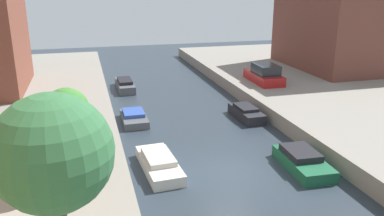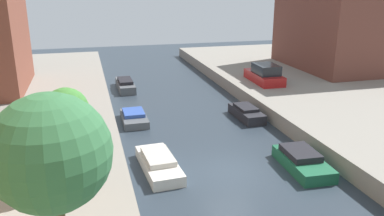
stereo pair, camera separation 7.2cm
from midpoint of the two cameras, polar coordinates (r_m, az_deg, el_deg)
ground_plane at (r=19.79m, az=5.50°, el=-9.15°), size 84.00×84.00×0.00m
low_block_right at (r=41.35m, az=21.49°, el=11.75°), size 10.00×11.33×8.98m
street_tree_1 at (r=9.40m, az=-19.59°, el=-6.38°), size 2.75×2.75×5.65m
street_tree_2 at (r=16.23m, az=-17.72°, el=-0.52°), size 1.80×1.80×4.02m
parked_car at (r=33.25m, az=10.32°, el=4.75°), size 1.99×4.45×1.53m
moored_boat_left_3 at (r=19.82m, az=-4.88°, el=-7.98°), size 1.80×4.28×0.80m
moored_boat_left_4 at (r=26.60m, az=-8.44°, el=-1.38°), size 1.57×3.35×0.72m
moored_boat_left_5 at (r=34.88m, az=-9.71°, el=3.31°), size 1.37×4.41×0.93m
moored_boat_right_2 at (r=20.65m, az=15.53°, el=-7.38°), size 1.87×3.83×0.91m
moored_boat_right_3 at (r=27.28m, az=7.75°, el=-0.71°), size 1.44×3.52×0.85m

